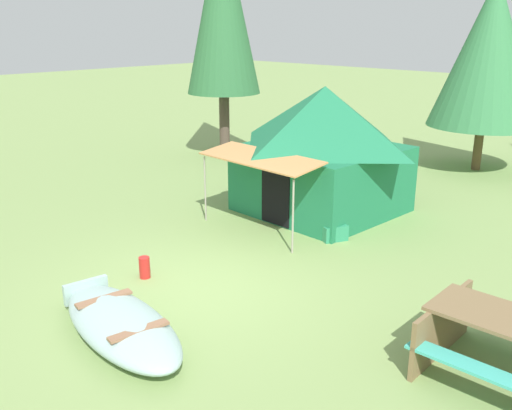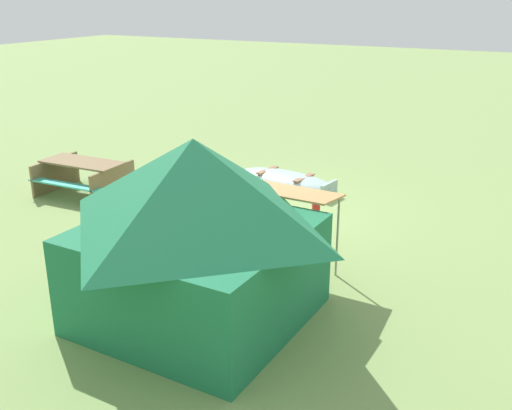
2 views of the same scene
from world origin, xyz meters
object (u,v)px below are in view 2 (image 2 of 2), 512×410
object	(u,v)px
beached_rowboat	(286,180)
canvas_cabin_tent	(197,229)
fuel_can	(316,207)
picnic_table	(83,174)
cooler_box	(176,258)

from	to	relation	value
beached_rowboat	canvas_cabin_tent	size ratio (longest dim) A/B	0.70
fuel_can	beached_rowboat	bearing A→B (deg)	-44.31
canvas_cabin_tent	picnic_table	size ratio (longest dim) A/B	1.99
cooler_box	fuel_can	xyz separation A→B (m)	(-1.17, -3.51, 0.03)
cooler_box	picnic_table	bearing A→B (deg)	-27.80
picnic_table	fuel_can	distance (m)	5.54
canvas_cabin_tent	cooler_box	world-z (taller)	canvas_cabin_tent
canvas_cabin_tent	cooler_box	distance (m)	2.20
beached_rowboat	canvas_cabin_tent	world-z (taller)	canvas_cabin_tent
picnic_table	cooler_box	xyz separation A→B (m)	(-4.20, 2.22, -0.35)
beached_rowboat	cooler_box	xyz separation A→B (m)	(-0.17, 4.82, -0.06)
beached_rowboat	canvas_cabin_tent	distance (m)	6.36
beached_rowboat	cooler_box	size ratio (longest dim) A/B	5.80
canvas_cabin_tent	cooler_box	bearing A→B (deg)	-44.03
beached_rowboat	canvas_cabin_tent	bearing A→B (deg)	103.59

